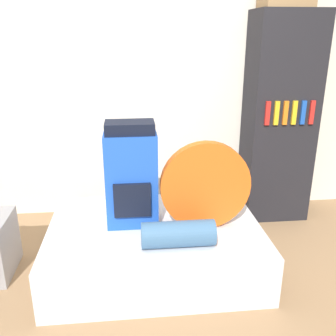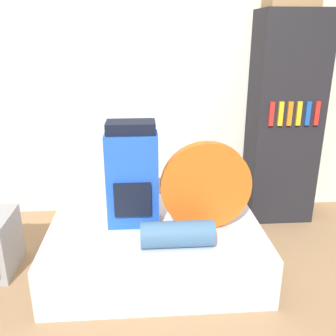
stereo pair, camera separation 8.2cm
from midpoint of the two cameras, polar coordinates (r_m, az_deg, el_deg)
name	(u,v)px [view 1 (the left image)]	position (r m, az deg, el deg)	size (l,w,h in m)	color
ground_plane	(149,327)	(2.55, -3.92, -23.03)	(16.00, 16.00, 0.00)	#997551
wall_back	(136,82)	(3.63, -5.55, 12.87)	(8.00, 0.05, 2.60)	silver
bed	(155,246)	(2.95, -2.85, -11.81)	(1.58, 1.12, 0.37)	silver
backpack	(131,176)	(2.74, -6.45, -1.24)	(0.38, 0.26, 0.78)	blue
tent_bag	(205,186)	(2.70, 4.84, -2.71)	(0.65, 0.08, 0.65)	#E05B19
sleeping_roll	(178,234)	(2.55, 0.61, -10.02)	(0.49, 0.18, 0.18)	#3D668E
bookshelf	(279,120)	(3.69, 15.94, 7.09)	(0.61, 0.44, 1.94)	black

